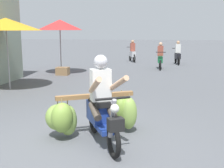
# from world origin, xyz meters

# --- Properties ---
(ground_plane) EXTENTS (120.00, 120.00, 0.00)m
(ground_plane) POSITION_xyz_m (0.00, 0.00, 0.00)
(ground_plane) COLOR #56595E
(motorbike_main_loaded) EXTENTS (1.77, 1.99, 1.58)m
(motorbike_main_loaded) POSITION_xyz_m (0.14, 0.44, 0.50)
(motorbike_main_loaded) COLOR black
(motorbike_main_loaded) RESTS_ON ground
(motorbike_distant_ahead_left) EXTENTS (0.50, 1.62, 1.40)m
(motorbike_distant_ahead_left) POSITION_xyz_m (1.28, 10.69, 0.57)
(motorbike_distant_ahead_left) COLOR black
(motorbike_distant_ahead_left) RESTS_ON ground
(motorbike_distant_ahead_right) EXTENTS (0.50, 1.62, 1.40)m
(motorbike_distant_ahead_right) POSITION_xyz_m (2.30, 12.98, 0.57)
(motorbike_distant_ahead_right) COLOR black
(motorbike_distant_ahead_right) RESTS_ON ground
(motorbike_distant_far_ahead) EXTENTS (0.71, 1.56, 1.40)m
(motorbike_distant_far_ahead) POSITION_xyz_m (-0.52, 13.96, 0.57)
(motorbike_distant_far_ahead) COLOR black
(motorbike_distant_far_ahead) RESTS_ON ground
(market_umbrella_near_shop) EXTENTS (2.35, 2.35, 2.41)m
(market_umbrella_near_shop) POSITION_xyz_m (-3.82, 4.40, 2.20)
(market_umbrella_near_shop) COLOR #99999E
(market_umbrella_near_shop) RESTS_ON ground
(market_umbrella_further_along) EXTENTS (2.07, 2.07, 2.49)m
(market_umbrella_further_along) POSITION_xyz_m (-3.27, 8.11, 2.25)
(market_umbrella_further_along) COLOR #99999E
(market_umbrella_further_along) RESTS_ON ground
(produce_crate) EXTENTS (0.56, 0.40, 0.36)m
(produce_crate) POSITION_xyz_m (-3.07, 7.72, 0.18)
(produce_crate) COLOR olive
(produce_crate) RESTS_ON ground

